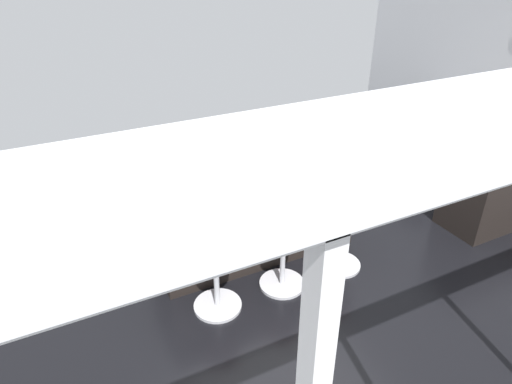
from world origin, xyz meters
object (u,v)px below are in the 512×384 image
Objects in this scene: stool_middle at (283,260)px; stool_by_window at (341,241)px; fruit_bowl at (321,160)px; kitchen_island at (252,214)px; cutting_board at (269,175)px; apple_green at (274,168)px; oven_range at (434,140)px; apple_yellow at (258,173)px; stool_near_camera at (216,281)px.

stool_by_window is at bearing 180.00° from stool_middle.
stool_by_window is 0.87m from fruit_bowl.
stool_middle is at bearing 90.00° from kitchen_island.
cutting_board is 0.08m from apple_green.
stool_by_window is (2.55, 1.29, -0.14)m from oven_range.
oven_range is 1.39× the size of stool_by_window.
oven_range is at bearing -167.03° from cutting_board.
apple_green is at bearing -0.66° from fruit_bowl.
apple_green is at bearing -172.89° from apple_yellow.
apple_green is (-0.90, -0.61, 0.65)m from stool_near_camera.
fruit_bowl is (-0.61, -0.01, 0.03)m from cutting_board.
fruit_bowl is at bearing -99.49° from stool_by_window.
stool_by_window is at bearing 131.10° from cutting_board.
stool_near_camera is (0.68, 0.00, 0.00)m from stool_middle.
apple_yellow is (-0.03, -0.58, 0.64)m from stool_middle.
apple_yellow is (0.64, -0.58, 0.64)m from stool_by_window.
apple_yellow is at bearing 111.17° from kitchen_island.
apple_yellow is at bearing 12.54° from oven_range.
stool_near_camera is at bearing 39.55° from apple_yellow.
stool_middle is 0.85m from cutting_board.
kitchen_island is (3.23, 0.63, 0.00)m from oven_range.
oven_range reaches higher than stool_near_camera.
apple_green is at bearing -145.98° from stool_near_camera.
fruit_bowl is at bearing 15.79° from oven_range.
stool_near_camera is 1.79× the size of cutting_board.
kitchen_island is at bearing -24.25° from cutting_board.
apple_yellow reaches higher than kitchen_island.
stool_middle is 0.87m from apple_yellow.
apple_yellow is 0.19m from apple_green.
stool_by_window is 1.35m from stool_near_camera.
kitchen_island is at bearing -44.39° from stool_by_window.
kitchen_island is 11.85× the size of fruit_bowl.
stool_near_camera is 1.69m from fruit_bowl.
stool_middle is 0.68m from stool_near_camera.
oven_range is at bearing -161.66° from stool_near_camera.
kitchen_island is 0.91m from fruit_bowl.
stool_middle is 1.16m from fruit_bowl.
stool_by_window is 0.98m from cutting_board.
cutting_board is at bearing -144.93° from stool_near_camera.
oven_range is at bearing -164.21° from fruit_bowl.
cutting_board reaches higher than kitchen_island.
fruit_bowl is (-0.78, 0.06, 0.48)m from kitchen_island.
apple_green reaches higher than oven_range.
kitchen_island is 3.31× the size of stool_near_camera.
stool_near_camera is (3.90, 1.29, -0.14)m from oven_range.
cutting_board is (0.51, -0.59, 0.60)m from stool_by_window.
apple_green is (-0.19, -0.02, 0.01)m from apple_yellow.
apple_yellow reaches higher than oven_range.
oven_range is 3.12m from apple_green.
apple_yellow is at bearing -92.99° from stool_middle.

